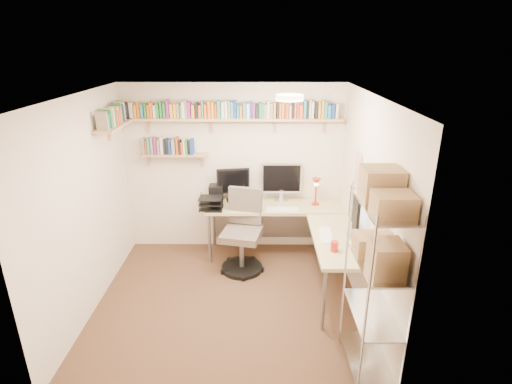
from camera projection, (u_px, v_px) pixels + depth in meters
ground at (228, 302)px, 4.94m from camera, size 3.20×3.20×0.00m
room_shell at (225, 184)px, 4.40m from camera, size 3.24×3.04×2.52m
wall_shelves at (201, 119)px, 5.45m from camera, size 3.12×1.09×0.80m
corner_desk at (282, 213)px, 5.54m from camera, size 2.14×2.09×1.39m
office_chair at (243, 237)px, 5.53m from camera, size 0.62×0.63×1.15m
wire_rack at (381, 238)px, 3.41m from camera, size 0.40×0.80×2.02m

